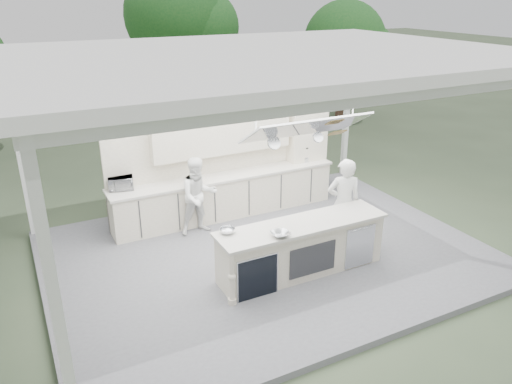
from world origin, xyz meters
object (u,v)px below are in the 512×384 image
back_counter (226,195)px  head_chef (343,203)px  sous_chef (199,196)px  demo_island (301,248)px

back_counter → head_chef: bearing=-58.0°
back_counter → sous_chef: sous_chef is taller
back_counter → head_chef: size_ratio=2.87×
demo_island → back_counter: size_ratio=0.61×
demo_island → head_chef: head_chef is taller
demo_island → back_counter: (-0.18, 2.81, 0.00)m
back_counter → sous_chef: bearing=-147.5°
back_counter → demo_island: bearing=-86.4°
demo_island → sous_chef: 2.52m
demo_island → sous_chef: size_ratio=1.92×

